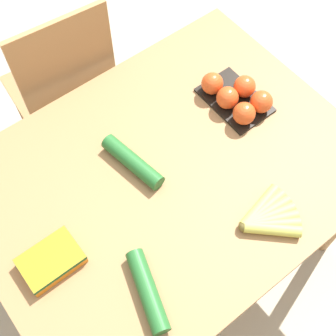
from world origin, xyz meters
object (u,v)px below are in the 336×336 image
Objects in this scene: cucumber_far at (148,291)px; banana_bunch at (267,217)px; chair at (66,91)px; cucumber_near at (133,162)px; carrot_bag at (51,260)px; tomato_pack at (237,97)px.

banana_bunch is at bearing -5.81° from cucumber_far.
cucumber_far is at bearing 79.40° from chair.
cucumber_near is at bearing 59.88° from cucumber_far.
carrot_bag is (-0.44, -0.72, 0.25)m from chair.
cucumber_near is at bearing 17.69° from carrot_bag.
chair reaches higher than carrot_bag.
tomato_pack is 1.44× the size of carrot_bag.
cucumber_far reaches higher than banana_bunch.
chair is 0.65m from cucumber_near.
chair is at bearing 99.08° from banana_bunch.
tomato_pack is at bearing -2.46° from cucumber_near.
cucumber_far reaches higher than carrot_bag.
tomato_pack is at bearing 60.01° from banana_bunch.
banana_bunch is 1.08× the size of carrot_bag.
tomato_pack reaches higher than cucumber_near.
chair reaches higher than cucumber_far.
cucumber_far is (0.17, -0.25, 0.00)m from carrot_bag.
cucumber_far is (-0.22, -0.38, 0.00)m from cucumber_near.
tomato_pack is 1.03× the size of cucumber_near.
chair is 3.99× the size of cucumber_near.
banana_bunch is 0.77× the size of cucumber_far.
cucumber_near is 0.43m from cucumber_far.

